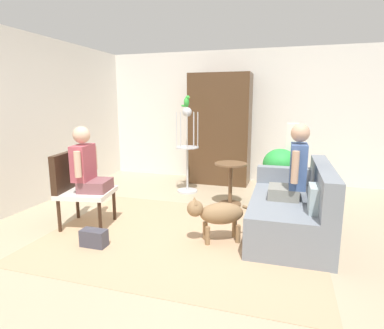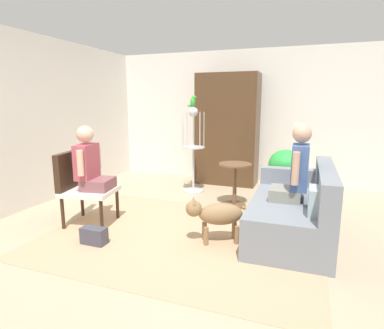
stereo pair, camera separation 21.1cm
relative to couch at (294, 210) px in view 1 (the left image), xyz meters
name	(u,v)px [view 1 (the left image)]	position (x,y,z in m)	size (l,w,h in m)	color
ground_plane	(193,231)	(-1.19, -0.29, -0.31)	(6.89, 6.89, 0.00)	tan
back_wall	(234,116)	(-1.19, 2.64, 0.98)	(5.84, 0.12, 2.58)	silver
left_wall	(27,122)	(-3.86, 0.01, 0.98)	(0.12, 6.34, 2.58)	silver
area_rug	(182,236)	(-1.26, -0.47, -0.30)	(3.18, 2.44, 0.01)	tan
couch	(294,210)	(0.00, 0.00, 0.00)	(0.91, 1.66, 0.86)	slate
armchair	(77,184)	(-2.66, -0.52, 0.25)	(0.71, 0.68, 0.95)	#382316
person_on_couch	(294,169)	(-0.03, -0.03, 0.51)	(0.43, 0.53, 0.89)	gray
person_on_armchair	(87,165)	(-2.51, -0.49, 0.50)	(0.46, 0.53, 0.81)	#7E4C51
round_end_table	(230,180)	(-0.93, 0.87, 0.09)	(0.49, 0.49, 0.67)	brown
dog	(217,214)	(-0.83, -0.48, 0.03)	(0.76, 0.44, 0.53)	olive
bird_cage_stand	(187,150)	(-1.79, 1.39, 0.44)	(0.40, 0.40, 1.49)	silver
parrot	(187,102)	(-1.80, 1.39, 1.28)	(0.17, 0.10, 0.20)	green
potted_plant	(280,168)	(-0.21, 1.21, 0.26)	(0.53, 0.53, 0.87)	#4C5156
column_lamp	(291,162)	(-0.05, 1.52, 0.31)	(0.20, 0.20, 1.24)	#4C4742
armoire_cabinet	(220,129)	(-1.39, 2.23, 0.75)	(1.16, 0.56, 2.11)	#4C331E
handbag	(94,238)	(-2.11, -1.01, -0.21)	(0.29, 0.15, 0.19)	#3F3F4C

